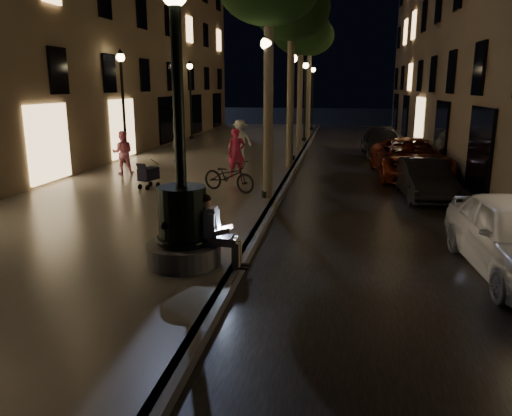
% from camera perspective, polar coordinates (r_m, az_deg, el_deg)
% --- Properties ---
extents(ground, '(120.00, 120.00, 0.00)m').
position_cam_1_polar(ground, '(21.98, 4.60, 4.62)').
color(ground, black).
rests_on(ground, ground).
extents(cobble_lane, '(6.00, 45.00, 0.02)m').
position_cam_1_polar(cobble_lane, '(21.93, 12.45, 4.34)').
color(cobble_lane, black).
rests_on(cobble_lane, ground).
extents(promenade, '(8.00, 45.00, 0.20)m').
position_cam_1_polar(promenade, '(22.65, -5.57, 5.12)').
color(promenade, slate).
rests_on(promenade, ground).
extents(curb_strip, '(0.25, 45.00, 0.20)m').
position_cam_1_polar(curb_strip, '(21.96, 4.60, 4.87)').
color(curb_strip, '#59595B').
rests_on(curb_strip, ground).
extents(building_left, '(8.00, 36.00, 15.00)m').
position_cam_1_polar(building_left, '(28.52, -21.11, 21.02)').
color(building_left, brown).
rests_on(building_left, ground).
extents(fountain_lamppost, '(1.40, 1.40, 5.21)m').
position_cam_1_polar(fountain_lamppost, '(9.36, -8.41, -0.48)').
color(fountain_lamppost, '#59595B').
rests_on(fountain_lamppost, promenade).
extents(seated_man_laptop, '(1.00, 0.34, 1.37)m').
position_cam_1_polar(seated_man_laptop, '(9.27, -4.73, -2.37)').
color(seated_man_laptop, tan).
rests_on(seated_man_laptop, promenade).
extents(tree_second, '(3.00, 3.00, 7.40)m').
position_cam_1_polar(tree_second, '(20.92, 4.11, 21.58)').
color(tree_second, '#6B604C').
rests_on(tree_second, promenade).
extents(tree_third, '(3.00, 3.00, 7.20)m').
position_cam_1_polar(tree_third, '(26.84, 5.17, 19.41)').
color(tree_third, '#6B604C').
rests_on(tree_third, promenade).
extents(tree_far, '(3.00, 3.00, 7.50)m').
position_cam_1_polar(tree_far, '(32.82, 6.19, 18.87)').
color(tree_far, '#6B604C').
rests_on(tree_far, promenade).
extents(lamp_curb_a, '(0.36, 0.36, 4.81)m').
position_cam_1_polar(lamp_curb_a, '(14.78, 1.23, 12.79)').
color(lamp_curb_a, black).
rests_on(lamp_curb_a, promenade).
extents(lamp_curb_b, '(0.36, 0.36, 4.81)m').
position_cam_1_polar(lamp_curb_b, '(22.72, 4.21, 13.12)').
color(lamp_curb_b, black).
rests_on(lamp_curb_b, promenade).
extents(lamp_curb_c, '(0.36, 0.36, 4.81)m').
position_cam_1_polar(lamp_curb_c, '(30.70, 5.65, 13.26)').
color(lamp_curb_c, black).
rests_on(lamp_curb_c, promenade).
extents(lamp_curb_d, '(0.36, 0.36, 4.81)m').
position_cam_1_polar(lamp_curb_d, '(38.68, 6.49, 13.34)').
color(lamp_curb_d, black).
rests_on(lamp_curb_d, promenade).
extents(lamp_left_b, '(0.36, 0.36, 4.81)m').
position_cam_1_polar(lamp_left_b, '(22.59, -15.01, 12.70)').
color(lamp_left_b, black).
rests_on(lamp_left_b, promenade).
extents(lamp_left_c, '(0.36, 0.36, 4.81)m').
position_cam_1_polar(lamp_left_c, '(31.98, -7.50, 13.23)').
color(lamp_left_c, black).
rests_on(lamp_left_c, promenade).
extents(stroller, '(0.59, 0.95, 0.96)m').
position_cam_1_polar(stroller, '(16.73, -12.21, 3.81)').
color(stroller, black).
rests_on(stroller, promenade).
extents(car_second, '(1.54, 3.83, 1.24)m').
position_cam_1_polar(car_second, '(16.69, 18.69, 3.15)').
color(car_second, black).
rests_on(car_second, ground).
extents(car_third, '(2.81, 5.61, 1.53)m').
position_cam_1_polar(car_third, '(20.27, 17.21, 5.45)').
color(car_third, maroon).
rests_on(car_third, ground).
extents(car_rear, '(2.12, 4.78, 1.36)m').
position_cam_1_polar(car_rear, '(26.57, 14.22, 7.31)').
color(car_rear, '#2F2E33').
rests_on(car_rear, ground).
extents(pedestrian_red, '(0.76, 0.63, 1.79)m').
position_cam_1_polar(pedestrian_red, '(18.44, -2.24, 6.33)').
color(pedestrian_red, '#D12955').
rests_on(pedestrian_red, promenade).
extents(pedestrian_pink, '(0.96, 0.86, 1.64)m').
position_cam_1_polar(pedestrian_pink, '(19.75, -14.99, 6.14)').
color(pedestrian_pink, pink).
rests_on(pedestrian_pink, promenade).
extents(pedestrian_white, '(1.33, 1.27, 1.81)m').
position_cam_1_polar(pedestrian_white, '(22.87, -1.83, 7.81)').
color(pedestrian_white, white).
rests_on(pedestrian_white, promenade).
extents(pedestrian_blue, '(0.94, 1.17, 1.86)m').
position_cam_1_polar(pedestrian_blue, '(22.34, -8.82, 7.57)').
color(pedestrian_blue, '#284993').
rests_on(pedestrian_blue, promenade).
extents(pedestrian_dark, '(0.75, 0.99, 1.83)m').
position_cam_1_polar(pedestrian_dark, '(26.45, -8.97, 8.49)').
color(pedestrian_dark, '#37363C').
rests_on(pedestrian_dark, promenade).
extents(bicycle, '(2.00, 1.33, 1.00)m').
position_cam_1_polar(bicycle, '(15.94, -3.12, 3.68)').
color(bicycle, black).
rests_on(bicycle, promenade).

